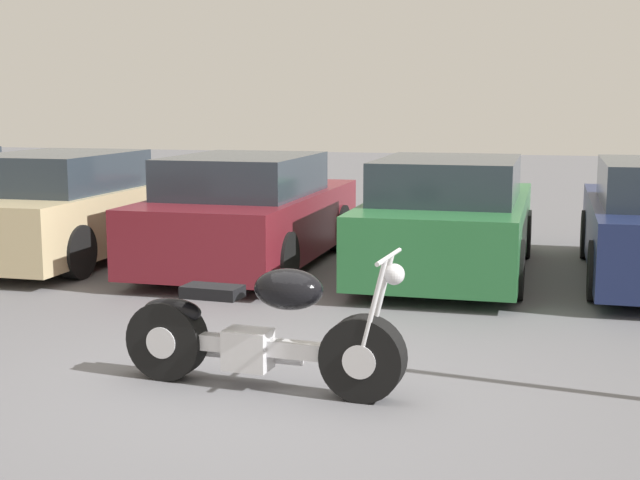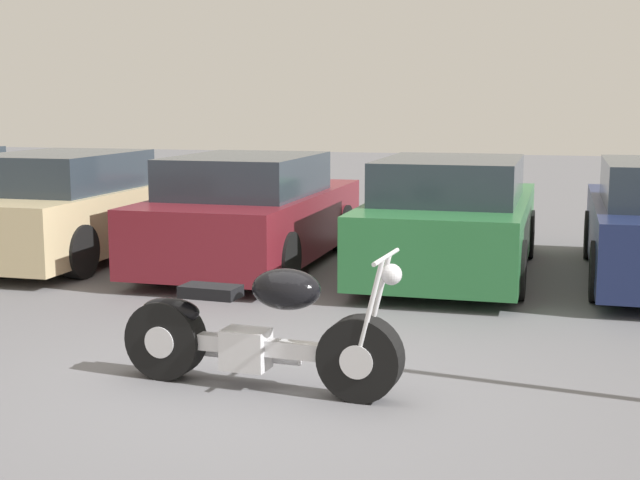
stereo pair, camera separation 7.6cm
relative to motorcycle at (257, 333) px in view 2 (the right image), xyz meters
The scene contains 5 objects.
ground_plane 0.43m from the motorcycle, 91.88° to the left, with size 60.00×60.00×0.00m, color slate.
motorcycle is the anchor object (origin of this frame).
parked_car_champagne 6.32m from the motorcycle, 132.63° to the left, with size 1.90×4.36×1.44m.
parked_car_maroon 5.05m from the motorcycle, 109.90° to the left, with size 1.90×4.36×1.44m.
parked_car_green 4.90m from the motorcycle, 80.05° to the left, with size 1.90×4.36×1.44m.
Camera 2 is at (2.12, -6.12, 2.12)m, focal length 50.00 mm.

